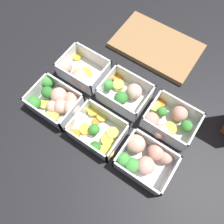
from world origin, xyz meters
TOP-DOWN VIEW (x-y plane):
  - ground_plane at (0.00, 0.00)m, footprint 4.00×4.00m
  - container_near_left at (-0.15, -0.06)m, footprint 0.16×0.12m
  - container_near_center at (0.00, -0.07)m, footprint 0.15×0.13m
  - container_near_right at (0.14, -0.06)m, footprint 0.15×0.12m
  - container_far_left at (-0.15, 0.05)m, footprint 0.15×0.12m
  - container_far_center at (-0.00, 0.07)m, footprint 0.14×0.11m
  - container_far_right at (0.14, 0.07)m, footprint 0.14×0.13m
  - cutting_board at (-0.02, 0.29)m, footprint 0.28×0.18m

SIDE VIEW (x-z plane):
  - ground_plane at x=0.00m, z-range 0.00..0.00m
  - cutting_board at x=-0.02m, z-range 0.00..0.02m
  - container_near_center at x=0.00m, z-range -0.01..0.05m
  - container_far_right at x=0.14m, z-range -0.01..0.05m
  - container_far_left at x=-0.15m, z-range 0.00..0.05m
  - container_far_center at x=0.00m, z-range 0.00..0.05m
  - container_near_left at x=-0.15m, z-range 0.00..0.05m
  - container_near_right at x=0.14m, z-range 0.00..0.05m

